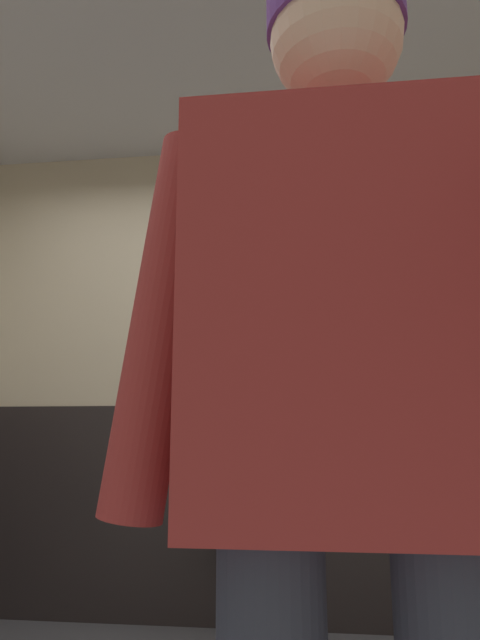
# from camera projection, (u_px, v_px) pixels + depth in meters

# --- Properties ---
(wall_back) EXTENTS (4.11, 0.12, 2.67)m
(wall_back) POSITION_uv_depth(u_px,v_px,m) (238.00, 369.00, 3.13)
(wall_back) COLOR beige
(wall_back) RESTS_ON ground_plane
(wainscot_band_back) EXTENTS (3.51, 0.03, 1.12)m
(wainscot_band_back) POSITION_uv_depth(u_px,v_px,m) (236.00, 512.00, 2.90)
(wainscot_band_back) COLOR black
(wainscot_band_back) RESTS_ON ground_plane
(downlight_far) EXTENTS (0.14, 0.14, 0.03)m
(downlight_far) POSITION_uv_depth(u_px,v_px,m) (343.00, 22.00, 2.29)
(downlight_far) COLOR white
(urinal_solo) EXTENTS (0.40, 0.34, 1.24)m
(urinal_solo) POSITION_uv_depth(u_px,v_px,m) (235.00, 472.00, 2.80)
(urinal_solo) COLOR white
(urinal_solo) RESTS_ON ground_plane
(person) EXTENTS (0.65, 0.60, 1.66)m
(person) POSITION_uv_depth(u_px,v_px,m) (353.00, 428.00, 0.72)
(person) COLOR #2D3342
(person) RESTS_ON ground_plane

